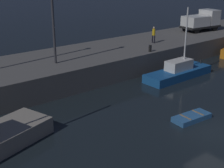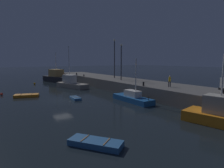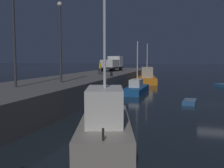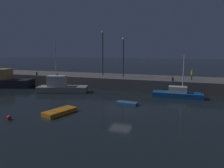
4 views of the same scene
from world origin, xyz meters
name	(u,v)px [view 3 (image 3 of 4)]	position (x,y,z in m)	size (l,w,h in m)	color
ground_plane	(212,105)	(0.00, 0.00, 0.00)	(320.00, 320.00, 0.00)	black
pier_quay	(65,89)	(0.00, 14.45, 1.00)	(65.98, 7.78, 2.01)	#5B5956
fishing_trawler_red	(136,88)	(6.43, 8.23, 0.57)	(7.15, 2.09, 6.24)	#195193
fishing_boat_blue	(105,121)	(-12.12, 6.23, 0.93)	(8.57, 4.77, 9.04)	gray
fishing_boat_white	(147,78)	(19.53, 9.00, 0.85)	(9.24, 4.65, 6.54)	orange
dinghy_orange_near	(190,102)	(0.29, 1.97, 0.17)	(2.77, 1.35, 0.38)	#2D6099
lamp_post_west	(13,21)	(-7.82, 14.75, 6.99)	(0.44, 0.44, 8.61)	#38383D
lamp_post_east	(60,35)	(-3.25, 13.27, 6.25)	(0.44, 0.44, 7.18)	#38383D
utility_truck	(112,64)	(18.38, 14.70, 3.26)	(5.24, 2.81, 2.52)	black
dockworker	(100,67)	(8.62, 13.56, 2.98)	(0.33, 0.45, 1.70)	black
bollard_central	(111,74)	(5.62, 11.10, 2.31)	(0.28, 0.28, 0.62)	black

